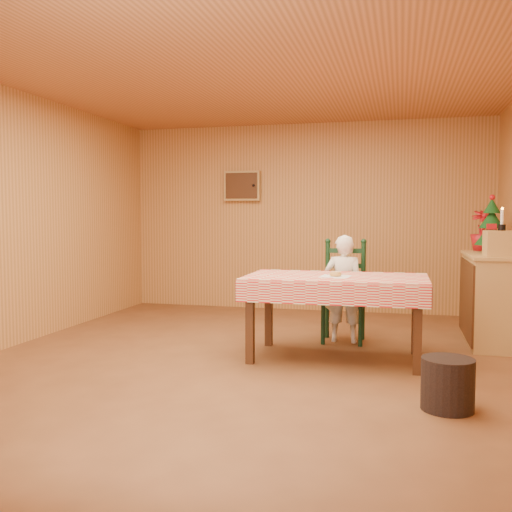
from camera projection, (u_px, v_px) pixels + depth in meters
The scene contains 13 objects.
ground at pixel (251, 362), 5.15m from camera, with size 6.00×6.00×0.00m, color brown.
cabin_walls at pixel (264, 164), 5.54m from camera, with size 5.10×6.05×2.65m.
dining_table at pixel (336, 285), 5.24m from camera, with size 1.66×0.96×0.77m.
ladder_chair at pixel (344, 294), 6.01m from camera, with size 0.44×0.40×1.08m.
seated_child at pixel (344, 289), 5.95m from camera, with size 0.41×0.27×1.12m, color white.
napkin at pixel (335, 276), 5.18m from camera, with size 0.26×0.26×0.00m, color white.
donut at pixel (335, 274), 5.18m from camera, with size 0.11×0.11×0.04m, color gold.
shelf_unit at pixel (492, 298), 5.91m from camera, with size 0.54×1.24×0.93m.
crate at pixel (501, 244), 5.48m from camera, with size 0.30×0.30×0.25m, color tan.
christmas_tree at pixel (491, 226), 6.10m from camera, with size 0.34×0.34×0.62m.
flower_arrangement at pixel (482, 230), 6.40m from camera, with size 0.26×0.26×0.46m, color #A50F15.
candle_set at pixel (502, 224), 5.47m from camera, with size 0.07×0.07×0.22m.
storage_bin at pixel (448, 384), 3.87m from camera, with size 0.36×0.36×0.36m, color black.
Camera 1 is at (1.30, -4.90, 1.32)m, focal length 40.00 mm.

